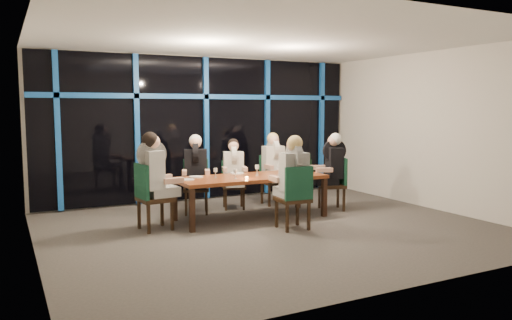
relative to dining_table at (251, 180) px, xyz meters
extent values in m
plane|color=#504B47|center=(0.00, -0.80, -0.68)|extent=(7.00, 7.00, 0.00)
cube|color=silver|center=(0.00, 2.20, 0.82)|extent=(7.00, 0.04, 3.00)
cube|color=silver|center=(0.00, -3.80, 0.82)|extent=(7.00, 0.04, 3.00)
cube|color=silver|center=(-3.50, -0.80, 0.82)|extent=(0.04, 6.00, 3.00)
cube|color=silver|center=(3.50, -0.80, 0.82)|extent=(0.04, 6.00, 3.00)
cube|color=white|center=(0.00, -0.80, 2.32)|extent=(7.00, 6.00, 0.04)
cube|color=black|center=(0.00, 2.14, 0.82)|extent=(6.86, 0.04, 2.94)
cube|color=#1553A8|center=(-2.90, 2.09, 0.82)|extent=(0.10, 0.10, 2.94)
cube|color=#1553A8|center=(-1.45, 2.09, 0.82)|extent=(0.10, 0.10, 2.94)
cube|color=#1553A8|center=(0.00, 2.09, 0.82)|extent=(0.10, 0.10, 2.94)
cube|color=#1553A8|center=(1.45, 2.09, 0.82)|extent=(0.10, 0.10, 2.94)
cube|color=#1553A8|center=(2.90, 2.09, 0.82)|extent=(0.10, 0.10, 2.94)
cube|color=#1553A8|center=(0.00, 2.09, 1.48)|extent=(6.86, 0.10, 0.10)
cube|color=#FF2D14|center=(1.10, 2.45, 1.47)|extent=(0.60, 0.05, 0.35)
cube|color=brown|center=(0.00, 0.00, 0.04)|extent=(2.60, 1.00, 0.06)
cube|color=black|center=(-1.24, -0.44, -0.34)|extent=(0.08, 0.08, 0.69)
cube|color=black|center=(1.24, -0.44, -0.34)|extent=(0.08, 0.08, 0.69)
cube|color=black|center=(-1.24, 0.44, -0.34)|extent=(0.08, 0.08, 0.69)
cube|color=black|center=(1.24, 0.44, -0.34)|extent=(0.08, 0.08, 0.69)
cube|color=black|center=(-0.70, 0.84, -0.22)|extent=(0.58, 0.58, 0.06)
cube|color=#174C33|center=(-0.63, 1.03, 0.05)|extent=(0.45, 0.20, 0.51)
cube|color=black|center=(-0.93, 0.73, -0.47)|extent=(0.05, 0.05, 0.43)
cube|color=black|center=(-0.59, 0.60, -0.47)|extent=(0.05, 0.05, 0.43)
cube|color=black|center=(-0.81, 1.07, -0.47)|extent=(0.05, 0.05, 0.43)
cube|color=black|center=(-0.47, 0.95, -0.47)|extent=(0.05, 0.05, 0.43)
cube|color=black|center=(0.10, 0.93, -0.26)|extent=(0.54, 0.54, 0.06)
cube|color=#174C33|center=(0.16, 1.11, 0.00)|extent=(0.42, 0.18, 0.47)
cube|color=black|center=(-0.12, 0.82, -0.48)|extent=(0.05, 0.05, 0.40)
cube|color=black|center=(0.21, 0.71, -0.48)|extent=(0.05, 0.05, 0.40)
cube|color=black|center=(-0.01, 1.14, -0.48)|extent=(0.05, 0.05, 0.40)
cube|color=black|center=(0.31, 1.04, -0.48)|extent=(0.05, 0.05, 0.40)
cube|color=black|center=(0.99, 0.94, -0.23)|extent=(0.49, 0.49, 0.06)
cube|color=#174C33|center=(1.00, 1.14, 0.05)|extent=(0.46, 0.09, 0.51)
cube|color=black|center=(0.79, 0.77, -0.47)|extent=(0.04, 0.04, 0.42)
cube|color=black|center=(1.15, 0.74, -0.47)|extent=(0.04, 0.04, 0.42)
cube|color=black|center=(0.82, 1.13, -0.47)|extent=(0.04, 0.04, 0.42)
cube|color=black|center=(1.18, 1.10, -0.47)|extent=(0.04, 0.04, 0.42)
cube|color=black|center=(-1.70, -0.02, -0.19)|extent=(0.55, 0.55, 0.07)
cube|color=#174C33|center=(-1.92, -0.04, 0.11)|extent=(0.12, 0.50, 0.55)
cube|color=black|center=(-1.48, -0.19, -0.45)|extent=(0.05, 0.05, 0.46)
cube|color=black|center=(-1.53, 0.20, -0.45)|extent=(0.05, 0.05, 0.46)
cube|color=black|center=(-1.87, -0.24, -0.45)|extent=(0.05, 0.05, 0.46)
cube|color=black|center=(-1.92, 0.16, -0.45)|extent=(0.05, 0.05, 0.46)
cube|color=black|center=(1.71, -0.02, -0.22)|extent=(0.59, 0.59, 0.06)
cube|color=#174C33|center=(1.90, -0.08, 0.06)|extent=(0.20, 0.45, 0.51)
cube|color=black|center=(1.59, 0.22, -0.47)|extent=(0.05, 0.05, 0.43)
cube|color=black|center=(1.47, -0.13, -0.47)|extent=(0.05, 0.05, 0.43)
cube|color=black|center=(1.94, 0.10, -0.47)|extent=(0.05, 0.05, 0.43)
cube|color=black|center=(1.82, -0.25, -0.47)|extent=(0.05, 0.05, 0.43)
cube|color=black|center=(0.27, -0.96, -0.21)|extent=(0.51, 0.51, 0.06)
cube|color=#174C33|center=(0.25, -1.17, 0.08)|extent=(0.48, 0.08, 0.53)
cube|color=black|center=(0.47, -0.79, -0.46)|extent=(0.04, 0.04, 0.44)
cube|color=black|center=(0.09, -0.76, -0.46)|extent=(0.04, 0.04, 0.44)
cube|color=black|center=(0.44, -1.16, -0.46)|extent=(0.04, 0.04, 0.44)
cube|color=black|center=(0.06, -1.14, -0.46)|extent=(0.04, 0.04, 0.44)
cube|color=black|center=(-0.74, 0.72, -0.12)|extent=(0.49, 0.53, 0.14)
cube|color=black|center=(-0.69, 0.87, 0.21)|extent=(0.47, 0.37, 0.57)
cylinder|color=black|center=(-0.69, 0.87, 0.44)|extent=(0.24, 0.44, 0.43)
sphere|color=tan|center=(-0.69, 0.86, 0.62)|extent=(0.21, 0.21, 0.21)
sphere|color=silver|center=(-0.68, 0.89, 0.65)|extent=(0.23, 0.23, 0.23)
cube|color=tan|center=(-0.96, 0.71, 0.11)|extent=(0.18, 0.31, 0.08)
cube|color=tan|center=(-0.58, 0.58, 0.11)|extent=(0.18, 0.31, 0.08)
cube|color=silver|center=(0.06, 0.82, -0.16)|extent=(0.45, 0.48, 0.13)
cube|color=silver|center=(0.11, 0.96, 0.15)|extent=(0.43, 0.33, 0.53)
cylinder|color=silver|center=(0.11, 0.96, 0.36)|extent=(0.21, 0.41, 0.40)
sphere|color=tan|center=(0.10, 0.95, 0.53)|extent=(0.20, 0.20, 0.20)
sphere|color=black|center=(0.12, 0.98, 0.56)|extent=(0.22, 0.22, 0.22)
cube|color=tan|center=(-0.14, 0.81, 0.11)|extent=(0.16, 0.29, 0.08)
cube|color=tan|center=(0.22, 0.69, 0.11)|extent=(0.16, 0.29, 0.08)
cube|color=silver|center=(0.98, 0.82, -0.13)|extent=(0.40, 0.45, 0.14)
cube|color=silver|center=(0.99, 0.98, 0.21)|extent=(0.42, 0.27, 0.57)
cylinder|color=silver|center=(0.99, 0.98, 0.43)|extent=(0.13, 0.43, 0.42)
sphere|color=tan|center=(0.99, 0.96, 0.61)|extent=(0.21, 0.21, 0.21)
sphere|color=tan|center=(0.99, 1.00, 0.64)|extent=(0.23, 0.23, 0.23)
cube|color=tan|center=(0.77, 0.75, 0.11)|extent=(0.10, 0.31, 0.08)
cube|color=tan|center=(1.17, 0.72, 0.11)|extent=(0.10, 0.31, 0.08)
cube|color=black|center=(-1.57, 0.00, -0.08)|extent=(0.51, 0.45, 0.15)
cube|color=black|center=(-1.74, -0.02, 0.28)|extent=(0.32, 0.47, 0.61)
cylinder|color=black|center=(-1.74, -0.02, 0.52)|extent=(0.47, 0.17, 0.46)
sphere|color=tan|center=(-1.72, -0.02, 0.72)|extent=(0.23, 0.23, 0.23)
sphere|color=black|center=(-1.77, -0.02, 0.75)|extent=(0.25, 0.25, 0.25)
cube|color=tan|center=(-1.46, -0.21, 0.11)|extent=(0.34, 0.13, 0.09)
cube|color=tan|center=(-1.51, 0.23, 0.11)|extent=(0.34, 0.13, 0.09)
cube|color=black|center=(1.59, 0.02, -0.12)|extent=(0.53, 0.49, 0.14)
cube|color=black|center=(1.74, -0.03, 0.22)|extent=(0.37, 0.47, 0.57)
cylinder|color=black|center=(1.74, -0.03, 0.45)|extent=(0.44, 0.24, 0.43)
sphere|color=tan|center=(1.72, -0.02, 0.63)|extent=(0.22, 0.22, 0.22)
sphere|color=silver|center=(1.76, -0.04, 0.66)|extent=(0.24, 0.24, 0.24)
cube|color=tan|center=(1.58, 0.24, 0.11)|extent=(0.32, 0.18, 0.08)
cube|color=tan|center=(1.44, -0.14, 0.11)|extent=(0.32, 0.18, 0.08)
cube|color=black|center=(0.27, -0.84, -0.10)|extent=(0.41, 0.47, 0.15)
cube|color=black|center=(0.26, -1.00, 0.25)|extent=(0.44, 0.28, 0.59)
cylinder|color=black|center=(0.26, -1.00, 0.48)|extent=(0.14, 0.45, 0.44)
sphere|color=tan|center=(0.26, -0.98, 0.67)|extent=(0.22, 0.22, 0.22)
sphere|color=tan|center=(0.26, -1.03, 0.70)|extent=(0.24, 0.24, 0.24)
cube|color=tan|center=(0.49, -0.77, 0.11)|extent=(0.11, 0.32, 0.08)
cube|color=tan|center=(0.07, -0.74, 0.11)|extent=(0.11, 0.32, 0.08)
cylinder|color=white|center=(-0.89, 0.31, 0.08)|extent=(0.24, 0.24, 0.01)
cylinder|color=white|center=(-0.08, 0.40, 0.08)|extent=(0.24, 0.24, 0.01)
cylinder|color=white|center=(0.94, 0.38, 0.08)|extent=(0.24, 0.24, 0.01)
cylinder|color=white|center=(-1.14, 0.05, 0.08)|extent=(0.24, 0.24, 0.01)
cylinder|color=white|center=(1.18, 0.17, 0.08)|extent=(0.24, 0.24, 0.01)
cylinder|color=white|center=(0.30, -0.40, 0.08)|extent=(0.24, 0.24, 0.01)
cylinder|color=black|center=(1.08, -0.21, 0.20)|extent=(0.08, 0.08, 0.26)
cylinder|color=black|center=(1.08, -0.21, 0.38)|extent=(0.03, 0.03, 0.10)
cylinder|color=silver|center=(1.08, -0.21, 0.20)|extent=(0.08, 0.08, 0.07)
cylinder|color=silver|center=(0.82, -0.16, 0.17)|extent=(0.11, 0.11, 0.20)
cylinder|color=silver|center=(0.88, -0.16, 0.19)|extent=(0.02, 0.02, 0.14)
cylinder|color=#FA9E4B|center=(-0.19, -0.22, 0.08)|extent=(0.05, 0.05, 0.03)
cylinder|color=white|center=(-0.37, -0.17, 0.07)|extent=(0.06, 0.06, 0.01)
cylinder|color=white|center=(-0.37, -0.17, 0.12)|extent=(0.01, 0.01, 0.09)
cylinder|color=white|center=(-0.37, -0.17, 0.20)|extent=(0.06, 0.06, 0.07)
cylinder|color=silver|center=(0.16, 0.07, 0.07)|extent=(0.07, 0.07, 0.01)
cylinder|color=silver|center=(0.16, 0.07, 0.13)|extent=(0.01, 0.01, 0.10)
cylinder|color=silver|center=(0.16, 0.07, 0.21)|extent=(0.07, 0.07, 0.07)
cylinder|color=silver|center=(0.51, -0.10, 0.07)|extent=(0.07, 0.07, 0.01)
cylinder|color=silver|center=(0.51, -0.10, 0.13)|extent=(0.01, 0.01, 0.11)
cylinder|color=silver|center=(0.51, -0.10, 0.22)|extent=(0.07, 0.07, 0.08)
cylinder|color=silver|center=(-0.63, 0.08, 0.07)|extent=(0.06, 0.06, 0.01)
cylinder|color=silver|center=(-0.63, 0.08, 0.12)|extent=(0.01, 0.01, 0.09)
cylinder|color=silver|center=(-0.63, 0.08, 0.20)|extent=(0.06, 0.06, 0.07)
cylinder|color=silver|center=(0.99, 0.10, 0.07)|extent=(0.07, 0.07, 0.01)
cylinder|color=silver|center=(0.99, 0.10, 0.13)|extent=(0.01, 0.01, 0.11)
cylinder|color=silver|center=(0.99, 0.10, 0.22)|extent=(0.07, 0.07, 0.08)
camera|label=1|loc=(-3.83, -7.67, 1.25)|focal=35.00mm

